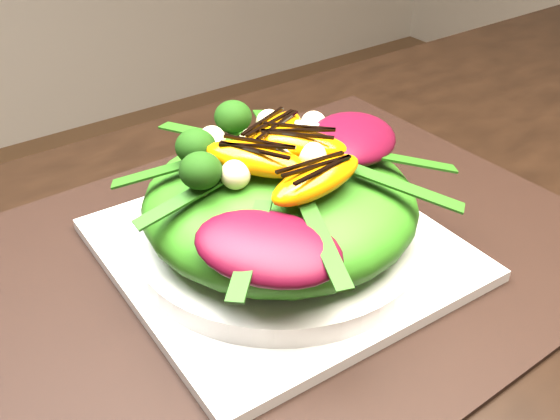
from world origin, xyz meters
TOP-DOWN VIEW (x-y plane):
  - dining_table at (0.00, 0.00)m, footprint 1.60×0.90m
  - placemat at (-0.09, 0.18)m, footprint 0.49×0.38m
  - plate_base at (-0.09, 0.18)m, footprint 0.25×0.25m
  - salad_bowl at (-0.09, 0.18)m, footprint 0.25×0.25m
  - lettuce_mound at (-0.09, 0.18)m, footprint 0.21×0.21m
  - radicchio_leaf at (-0.03, 0.17)m, footprint 0.11×0.09m
  - orange_segment at (-0.11, 0.18)m, footprint 0.07×0.03m
  - broccoli_floret at (-0.15, 0.20)m, footprint 0.04×0.04m
  - macadamia_nut at (-0.05, 0.13)m, footprint 0.02×0.02m
  - balsamic_drizzle at (-0.11, 0.18)m, footprint 0.05×0.00m

SIDE VIEW (x-z plane):
  - dining_table at x=0.00m, z-range 0.35..1.10m
  - placemat at x=-0.09m, z-range 0.75..0.75m
  - plate_base at x=-0.09m, z-range 0.75..0.76m
  - salad_bowl at x=-0.09m, z-range 0.76..0.78m
  - lettuce_mound at x=-0.09m, z-range 0.77..0.83m
  - radicchio_leaf at x=-0.03m, z-range 0.83..0.85m
  - macadamia_nut at x=-0.05m, z-range 0.83..0.85m
  - orange_segment at x=-0.11m, z-range 0.83..0.85m
  - broccoli_floret at x=-0.15m, z-range 0.82..0.86m
  - balsamic_drizzle at x=-0.11m, z-range 0.85..0.85m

